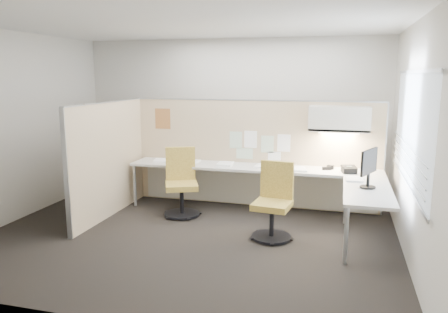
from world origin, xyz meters
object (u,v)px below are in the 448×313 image
(chair_left, at_px, (181,184))
(chair_right, at_px, (274,204))
(phone, at_px, (349,170))
(desk, at_px, (272,177))
(monitor, at_px, (369,166))

(chair_left, distance_m, chair_right, 1.66)
(chair_left, height_order, phone, chair_left)
(desk, xyz_separation_m, phone, (1.14, 0.06, 0.18))
(desk, height_order, chair_right, chair_right)
(chair_right, relative_size, monitor, 1.99)
(monitor, relative_size, phone, 2.02)
(desk, distance_m, phone, 1.16)
(desk, relative_size, phone, 16.02)
(chair_right, bearing_deg, monitor, 13.43)
(chair_right, xyz_separation_m, phone, (0.96, 1.00, 0.31))
(desk, height_order, chair_left, chair_left)
(phone, bearing_deg, desk, 168.31)
(monitor, distance_m, phone, 0.92)
(chair_left, bearing_deg, monitor, -33.16)
(chair_right, relative_size, phone, 4.03)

